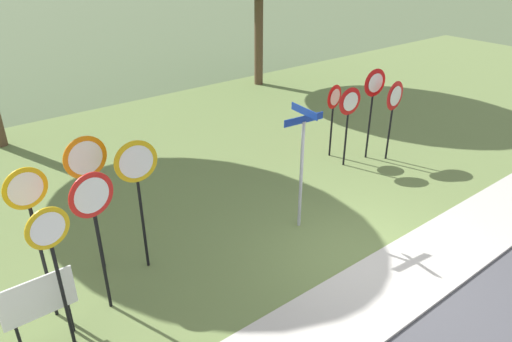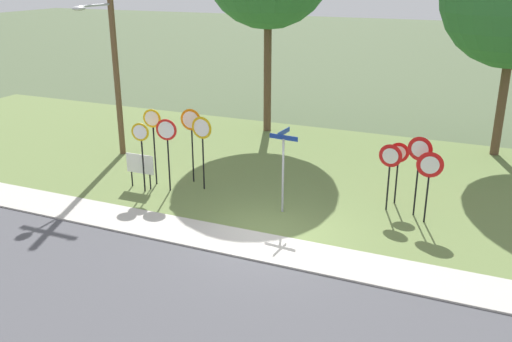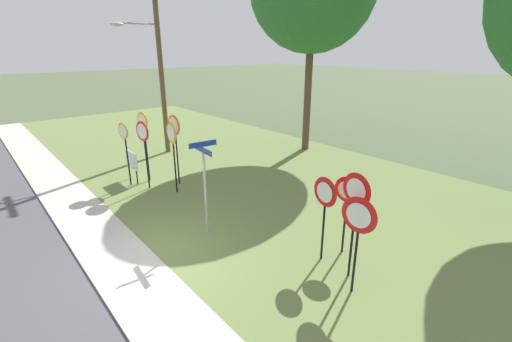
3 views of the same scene
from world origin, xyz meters
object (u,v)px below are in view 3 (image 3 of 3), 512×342
Objects in this scene: stop_sign_near_left at (172,142)px; yield_sign_far_right at (346,198)px; notice_board at (132,162)px; stop_sign_far_right at (144,140)px; street_name_post at (205,180)px; stop_sign_far_left at (175,134)px; yield_sign_far_left at (355,201)px; stop_sign_far_center at (144,132)px; yield_sign_near_left at (324,200)px; yield_sign_near_right at (358,224)px; utility_pole at (157,59)px; stop_sign_near_right at (125,141)px.

yield_sign_far_right is (6.46, 1.38, -0.38)m from stop_sign_near_left.
stop_sign_far_right is at bearing 7.19° from notice_board.
stop_sign_far_left is at bearing 168.42° from street_name_post.
street_name_post is 2.19× the size of notice_board.
yield_sign_far_left is 0.95× the size of street_name_post.
stop_sign_near_left is at bearing 20.93° from stop_sign_far_right.
stop_sign_far_center is 1.32× the size of yield_sign_far_right.
stop_sign_far_right is at bearing -164.43° from yield_sign_near_left.
yield_sign_far_left reaches higher than yield_sign_near_left.
yield_sign_near_right is at bearing -4.77° from stop_sign_far_right.
stop_sign_far_right is at bearing -174.74° from yield_sign_far_right.
stop_sign_near_left is 1.84m from stop_sign_far_center.
stop_sign_far_center is 1.22× the size of yield_sign_near_right.
utility_pole reaches higher than yield_sign_far_right.
yield_sign_far_left is at bearing -54.97° from yield_sign_far_right.
stop_sign_far_left reaches higher than yield_sign_far_left.
utility_pole is (-3.30, 2.37, 2.58)m from stop_sign_far_center.
stop_sign_far_left is at bearing 177.46° from yield_sign_far_right.
yield_sign_far_right is (8.26, 2.42, -0.22)m from stop_sign_near_right.
stop_sign_near_left is 0.96× the size of stop_sign_far_left.
street_name_post reaches higher than yield_sign_near_right.
stop_sign_near_right is 8.61m from yield_sign_far_right.
stop_sign_far_left is (1.11, 1.51, 0.24)m from stop_sign_near_right.
notice_board is (-8.43, -1.47, -0.82)m from yield_sign_near_left.
stop_sign_far_right is 1.01× the size of yield_sign_far_left.
yield_sign_far_right is (7.16, 0.90, -0.46)m from stop_sign_far_left.
utility_pole reaches higher than stop_sign_far_center.
yield_sign_far_left is 2.07× the size of notice_board.
stop_sign_near_left is 7.22m from yield_sign_far_left.
stop_sign_far_left reaches higher than stop_sign_near_right.
stop_sign_far_right is 1.14× the size of yield_sign_near_right.
yield_sign_near_left is 0.92m from yield_sign_far_left.
stop_sign_near_left reaches higher than yield_sign_near_left.
yield_sign_near_right is (8.60, 0.85, -0.21)m from stop_sign_far_right.
yield_sign_far_left is at bearing 1.58° from yield_sign_near_left.
stop_sign_far_left reaches higher than yield_sign_far_right.
stop_sign_near_right reaches higher than yield_sign_near_left.
stop_sign_far_right is 2.08× the size of notice_board.
stop_sign_far_left reaches higher than stop_sign_far_right.
utility_pole is (-5.12, 2.12, 2.64)m from stop_sign_near_left.
yield_sign_near_right is 1.82× the size of notice_board.
stop_sign_near_left is 1.19× the size of yield_sign_near_left.
stop_sign_far_center reaches higher than stop_sign_far_left.
stop_sign_near_right is 1.09× the size of yield_sign_near_right.
yield_sign_near_left is 0.70m from yield_sign_far_right.
yield_sign_near_left is at bearing 153.36° from yield_sign_near_right.
yield_sign_near_left is 11.89m from utility_pole.
stop_sign_far_left is 1.20× the size of yield_sign_near_right.
yield_sign_near_left is (7.34, 1.33, -0.25)m from stop_sign_far_right.
yield_sign_far_left is at bearing 126.63° from yield_sign_near_right.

